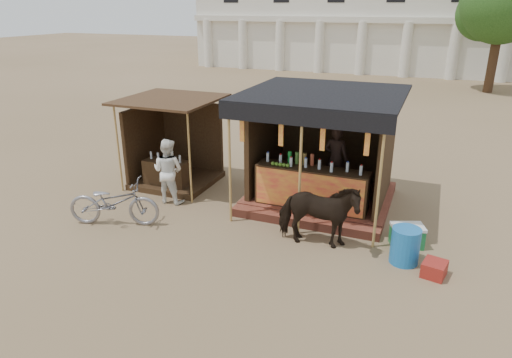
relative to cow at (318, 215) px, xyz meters
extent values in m
plane|color=#846B4C|center=(-1.51, -1.16, -0.71)|extent=(120.00, 120.00, 0.00)
cube|color=brown|center=(-0.51, 2.34, -0.60)|extent=(3.40, 2.80, 0.22)
cube|color=brown|center=(-0.51, 0.79, -0.61)|extent=(3.40, 0.35, 0.20)
cube|color=#392814|center=(-0.51, 1.39, -0.01)|extent=(2.60, 0.55, 0.95)
cube|color=red|center=(-0.51, 1.11, -0.01)|extent=(2.50, 0.02, 0.88)
cube|color=#392814|center=(-0.51, 3.59, 0.76)|extent=(3.00, 0.12, 2.50)
cube|color=#392814|center=(-2.01, 2.34, 0.76)|extent=(0.12, 2.50, 2.50)
cube|color=#392814|center=(0.99, 2.34, 0.76)|extent=(0.12, 2.50, 2.50)
cube|color=black|center=(-0.51, 2.14, 2.04)|extent=(3.60, 3.60, 0.06)
cube|color=black|center=(-0.51, 0.36, 1.86)|extent=(3.60, 0.06, 0.36)
cylinder|color=tan|center=(-2.11, 0.39, 0.67)|extent=(0.06, 0.06, 2.75)
cylinder|color=tan|center=(-0.51, 0.39, 0.67)|extent=(0.06, 0.06, 2.75)
cylinder|color=tan|center=(1.09, 0.39, 0.67)|extent=(0.06, 0.06, 2.75)
cube|color=red|center=(-1.81, 0.39, 1.49)|extent=(0.10, 0.02, 0.55)
cube|color=red|center=(-0.95, 0.39, 1.49)|extent=(0.10, 0.02, 0.55)
cube|color=red|center=(-0.08, 0.39, 1.49)|extent=(0.10, 0.02, 0.55)
cube|color=red|center=(0.79, 0.39, 1.49)|extent=(0.10, 0.02, 0.55)
imported|color=black|center=(-0.21, 2.44, 0.38)|extent=(0.68, 0.50, 1.72)
cube|color=#392814|center=(-4.51, 2.04, -0.63)|extent=(2.00, 2.00, 0.15)
cube|color=#392814|center=(-4.51, 2.99, 0.34)|extent=(1.90, 0.10, 2.10)
cube|color=#392814|center=(-5.46, 2.04, 0.34)|extent=(0.10, 1.90, 2.10)
cube|color=#472D19|center=(-4.51, 1.94, 1.64)|extent=(2.40, 2.40, 0.06)
cylinder|color=tan|center=(-5.56, 0.99, 0.47)|extent=(0.05, 0.05, 2.35)
cylinder|color=tan|center=(-3.46, 0.99, 0.47)|extent=(0.05, 0.05, 2.35)
cube|color=#392814|center=(-4.51, 1.54, -0.31)|extent=(1.20, 0.50, 0.80)
imported|color=black|center=(0.00, 0.00, 0.00)|extent=(1.74, 0.93, 1.41)
imported|color=gray|center=(-4.46, -0.70, -0.17)|extent=(2.15, 1.31, 1.06)
imported|color=white|center=(-4.01, 0.84, 0.11)|extent=(0.80, 0.62, 1.63)
cylinder|color=#1764AF|center=(1.72, 0.00, -0.35)|extent=(0.61, 0.61, 0.71)
cube|color=maroon|center=(2.28, -0.28, -0.57)|extent=(0.48, 0.52, 0.28)
cube|color=#1B7C3C|center=(1.71, 0.69, -0.51)|extent=(0.73, 0.61, 0.40)
cube|color=white|center=(1.71, 0.69, -0.28)|extent=(0.76, 0.64, 0.06)
cube|color=silver|center=(-3.51, 28.84, 3.29)|extent=(26.00, 7.00, 8.00)
cube|color=silver|center=(-3.51, 25.24, 2.99)|extent=(26.00, 0.50, 0.40)
cylinder|color=silver|center=(-15.51, 25.24, 1.09)|extent=(0.70, 0.70, 3.60)
cylinder|color=silver|center=(-12.51, 25.24, 1.09)|extent=(0.70, 0.70, 3.60)
cylinder|color=silver|center=(-9.51, 25.24, 1.09)|extent=(0.70, 0.70, 3.60)
cylinder|color=silver|center=(-6.51, 25.24, 1.09)|extent=(0.70, 0.70, 3.60)
cylinder|color=silver|center=(-3.51, 25.24, 1.09)|extent=(0.70, 0.70, 3.60)
cylinder|color=silver|center=(-0.51, 25.24, 1.09)|extent=(0.70, 0.70, 3.60)
cylinder|color=silver|center=(2.49, 25.24, 1.09)|extent=(0.70, 0.70, 3.60)
cylinder|color=silver|center=(5.49, 25.24, 1.09)|extent=(0.70, 0.70, 3.60)
cylinder|color=#382314|center=(4.49, 20.84, 1.29)|extent=(0.50, 0.50, 4.00)
sphere|color=#346021|center=(4.49, 20.84, 4.09)|extent=(4.40, 4.40, 4.40)
sphere|color=#346021|center=(3.69, 21.44, 3.49)|extent=(2.99, 2.99, 2.99)
camera|label=1|loc=(1.92, -8.14, 3.93)|focal=32.00mm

